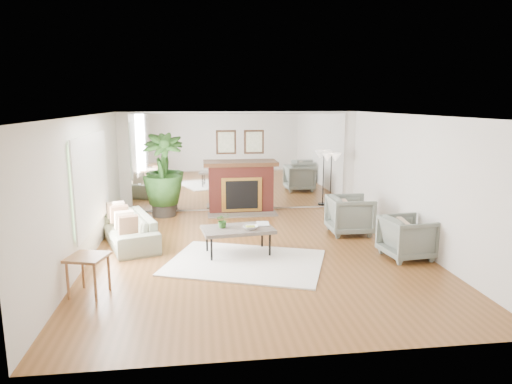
{
  "coord_description": "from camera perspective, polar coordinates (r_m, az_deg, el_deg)",
  "views": [
    {
      "loc": [
        -1.05,
        -7.93,
        2.73
      ],
      "look_at": [
        0.04,
        0.6,
        1.03
      ],
      "focal_mm": 32.0,
      "sensor_mm": 36.0,
      "label": 1
    }
  ],
  "objects": [
    {
      "name": "fireplace",
      "position": [
        11.43,
        -1.88,
        0.73
      ],
      "size": [
        1.85,
        0.83,
        2.05
      ],
      "color": "maroon",
      "rests_on": "ground"
    },
    {
      "name": "ground",
      "position": [
        8.45,
        0.26,
        -7.66
      ],
      "size": [
        7.0,
        7.0,
        0.0
      ],
      "primitive_type": "plane",
      "color": "brown",
      "rests_on": "ground"
    },
    {
      "name": "mirror_panel",
      "position": [
        11.55,
        -2.0,
        3.8
      ],
      "size": [
        5.4,
        0.04,
        2.4
      ],
      "primitive_type": "cube",
      "color": "silver",
      "rests_on": "wall_back"
    },
    {
      "name": "wall_back",
      "position": [
        11.57,
        -2.01,
        3.81
      ],
      "size": [
        6.0,
        0.02,
        2.5
      ],
      "primitive_type": "cube",
      "color": "silver",
      "rests_on": "ground"
    },
    {
      "name": "wall_right",
      "position": [
        9.02,
        19.45,
        1.1
      ],
      "size": [
        0.02,
        7.0,
        2.5
      ],
      "primitive_type": "cube",
      "color": "silver",
      "rests_on": "ground"
    },
    {
      "name": "tabletop_plant",
      "position": [
        8.24,
        -4.18,
        -3.54
      ],
      "size": [
        0.29,
        0.27,
        0.27
      ],
      "primitive_type": "imported",
      "rotation": [
        0.0,
        0.0,
        0.26
      ],
      "color": "#346625",
      "rests_on": "coffee_table"
    },
    {
      "name": "sofa",
      "position": [
        9.25,
        -15.63,
        -4.53
      ],
      "size": [
        1.4,
        2.14,
        0.58
      ],
      "primitive_type": "imported",
      "rotation": [
        0.0,
        0.0,
        -1.23
      ],
      "color": "slate",
      "rests_on": "ground"
    },
    {
      "name": "book",
      "position": [
        8.45,
        0.09,
        -4.02
      ],
      "size": [
        0.25,
        0.33,
        0.02
      ],
      "primitive_type": "imported",
      "rotation": [
        0.0,
        0.0,
        -0.09
      ],
      "color": "#955D3B",
      "rests_on": "coffee_table"
    },
    {
      "name": "potted_ficus",
      "position": [
        11.19,
        -11.59,
        2.41
      ],
      "size": [
        1.03,
        1.03,
        2.0
      ],
      "color": "black",
      "rests_on": "ground"
    },
    {
      "name": "armchair_front",
      "position": [
        8.55,
        18.4,
        -5.4
      ],
      "size": [
        0.91,
        0.89,
        0.75
      ],
      "primitive_type": "imported",
      "rotation": [
        0.0,
        0.0,
        1.69
      ],
      "color": "slate",
      "rests_on": "ground"
    },
    {
      "name": "side_table",
      "position": [
        6.99,
        -20.29,
        -8.22
      ],
      "size": [
        0.63,
        0.63,
        0.58
      ],
      "rotation": [
        0.0,
        0.0,
        -0.28
      ],
      "color": "#955D3B",
      "rests_on": "ground"
    },
    {
      "name": "window_panel",
      "position": [
        8.66,
        -19.92,
        1.33
      ],
      "size": [
        0.04,
        2.4,
        1.5
      ],
      "primitive_type": "cube",
      "color": "#B2E09E",
      "rests_on": "wall_left"
    },
    {
      "name": "fruit_bowl",
      "position": [
        8.14,
        -0.71,
        -4.44
      ],
      "size": [
        0.29,
        0.29,
        0.07
      ],
      "primitive_type": "imported",
      "rotation": [
        0.0,
        0.0,
        -0.09
      ],
      "color": "#955D3B",
      "rests_on": "coffee_table"
    },
    {
      "name": "armchair_back",
      "position": [
        9.79,
        11.67,
        -2.82
      ],
      "size": [
        0.9,
        0.88,
        0.8
      ],
      "primitive_type": "imported",
      "rotation": [
        0.0,
        0.0,
        1.55
      ],
      "color": "slate",
      "rests_on": "ground"
    },
    {
      "name": "floor_lamp",
      "position": [
        11.61,
        9.41,
        3.73
      ],
      "size": [
        0.48,
        0.27,
        1.47
      ],
      "color": "black",
      "rests_on": "ground"
    },
    {
      "name": "wall_left",
      "position": [
        8.3,
        -20.66,
        0.18
      ],
      "size": [
        0.02,
        7.0,
        2.5
      ],
      "primitive_type": "cube",
      "color": "silver",
      "rests_on": "ground"
    },
    {
      "name": "area_rug",
      "position": [
        7.96,
        -1.35,
        -8.79
      ],
      "size": [
        3.06,
        2.62,
        0.03
      ],
      "primitive_type": "cube",
      "rotation": [
        0.0,
        0.0,
        -0.35
      ],
      "color": "white",
      "rests_on": "ground"
    },
    {
      "name": "coffee_table",
      "position": [
        8.25,
        -2.28,
        -4.78
      ],
      "size": [
        1.34,
        0.89,
        0.5
      ],
      "rotation": [
        0.0,
        0.0,
        0.13
      ],
      "color": "#63594E",
      "rests_on": "ground"
    }
  ]
}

